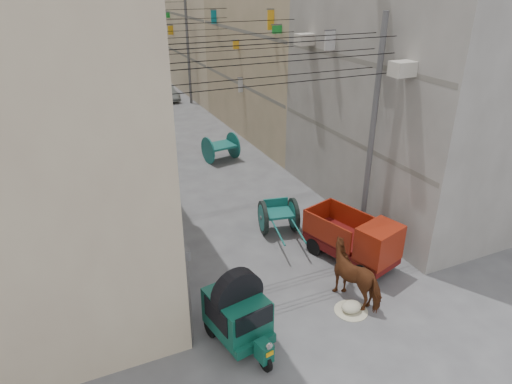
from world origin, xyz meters
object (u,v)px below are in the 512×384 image
auto_rickshaw (238,311)px  distant_car_green (110,84)px  second_cart (221,147)px  distant_car_grey (163,92)px  distant_car_white (147,148)px  tonga_cart (279,216)px  mini_truck (359,243)px  horse (357,274)px  feed_sack (351,307)px

auto_rickshaw → distant_car_green: bearing=77.6°
second_cart → distant_car_grey: second_cart is taller
auto_rickshaw → distant_car_white: 14.81m
second_cart → distant_car_grey: bearing=79.5°
tonga_cart → second_cart: (0.59, 7.97, 0.08)m
tonga_cart → mini_truck: mini_truck is taller
tonga_cart → horse: bearing=-74.0°
auto_rickshaw → mini_truck: mini_truck is taller
tonga_cart → distant_car_grey: tonga_cart is taller
mini_truck → distant_car_grey: size_ratio=0.91×
tonga_cart → distant_car_white: tonga_cart is taller
feed_sack → distant_car_grey: size_ratio=0.16×
feed_sack → distant_car_white: distant_car_white is taller
horse → distant_car_green: (-2.74, 31.72, -0.21)m
mini_truck → distant_car_grey: (-0.39, 25.50, -0.23)m
tonga_cart → horse: 4.60m
distant_car_white → distant_car_green: 17.17m
feed_sack → distant_car_white: (-2.76, 15.04, 0.42)m
distant_car_grey → distant_car_green: 5.92m
auto_rickshaw → distant_car_white: auto_rickshaw is taller
mini_truck → distant_car_white: mini_truck is taller
mini_truck → distant_car_green: 30.54m
feed_sack → mini_truck: bearing=50.3°
tonga_cart → feed_sack: (-0.15, -5.06, -0.52)m
distant_car_white → distant_car_green: bearing=-103.1°
auto_rickshaw → horse: bearing=-6.9°
auto_rickshaw → feed_sack: auto_rickshaw is taller
mini_truck → horse: 1.80m
auto_rickshaw → tonga_cart: bearing=42.7°
mini_truck → second_cart: (-0.84, 11.13, -0.10)m
tonga_cart → distant_car_grey: 22.37m
horse → distant_car_green: 31.84m
horse → feed_sack: bearing=27.7°
horse → auto_rickshaw: bearing=-14.5°
mini_truck → distant_car_grey: 25.51m
second_cart → distant_car_white: size_ratio=0.53×
mini_truck → distant_car_grey: bearing=74.2°
second_cart → horse: horse is taller
feed_sack → distant_car_grey: bearing=87.5°
feed_sack → horse: horse is taller
mini_truck → distant_car_green: bearing=80.6°
feed_sack → distant_car_white: bearing=100.4°
auto_rickshaw → distant_car_green: size_ratio=0.57×
distant_car_white → distant_car_grey: size_ratio=0.89×
tonga_cart → horse: horse is taller
auto_rickshaw → distant_car_grey: bearing=70.0°
feed_sack → distant_car_green: 32.29m
distant_car_white → horse: bearing=91.1°
distant_car_green → tonga_cart: bearing=109.2°
auto_rickshaw → distant_car_green: auto_rickshaw is taller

